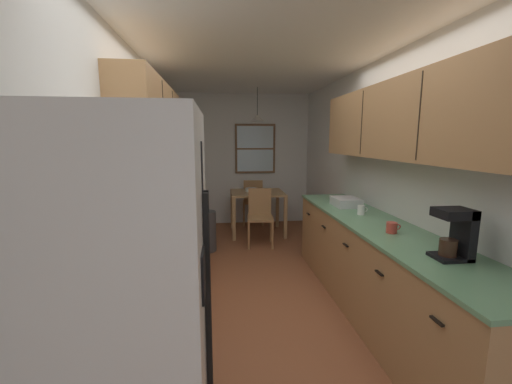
{
  "coord_description": "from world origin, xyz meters",
  "views": [
    {
      "loc": [
        -0.48,
        -2.71,
        1.68
      ],
      "look_at": [
        -0.02,
        1.24,
        1.02
      ],
      "focal_mm": 22.34,
      "sensor_mm": 36.0,
      "label": 1
    }
  ],
  "objects_px": {
    "microwave_over_range": "(123,140)",
    "trash_bin": "(206,231)",
    "dining_table": "(257,198)",
    "mug_by_coffeemaker": "(361,210)",
    "mug_spare": "(392,228)",
    "refrigerator": "(128,299)",
    "stove_range": "(150,308)",
    "table_serving_bowl": "(251,190)",
    "coffee_maker": "(457,233)",
    "storage_canister": "(160,218)",
    "dish_rack": "(346,202)",
    "dining_chair_near": "(260,214)",
    "dining_chair_far": "(253,200)"
  },
  "relations": [
    {
      "from": "dish_rack",
      "to": "mug_spare",
      "type": "bearing_deg",
      "value": -92.3
    },
    {
      "from": "mug_by_coffeemaker",
      "to": "dining_chair_far",
      "type": "bearing_deg",
      "value": 105.03
    },
    {
      "from": "mug_spare",
      "to": "dish_rack",
      "type": "height_order",
      "value": "dish_rack"
    },
    {
      "from": "dining_chair_near",
      "to": "dining_chair_far",
      "type": "relative_size",
      "value": 1.0
    },
    {
      "from": "dining_table",
      "to": "mug_by_coffeemaker",
      "type": "relative_size",
      "value": 8.41
    },
    {
      "from": "storage_canister",
      "to": "dish_rack",
      "type": "distance_m",
      "value": 2.13
    },
    {
      "from": "dining_chair_near",
      "to": "mug_spare",
      "type": "height_order",
      "value": "mug_spare"
    },
    {
      "from": "microwave_over_range",
      "to": "mug_by_coffeemaker",
      "type": "bearing_deg",
      "value": 22.79
    },
    {
      "from": "microwave_over_range",
      "to": "trash_bin",
      "type": "xyz_separation_m",
      "value": [
        0.41,
        2.5,
        -1.37
      ]
    },
    {
      "from": "table_serving_bowl",
      "to": "storage_canister",
      "type": "bearing_deg",
      "value": -111.34
    },
    {
      "from": "dining_chair_far",
      "to": "coffee_maker",
      "type": "bearing_deg",
      "value": -78.38
    },
    {
      "from": "dining_table",
      "to": "dish_rack",
      "type": "relative_size",
      "value": 2.72
    },
    {
      "from": "mug_spare",
      "to": "refrigerator",
      "type": "bearing_deg",
      "value": -153.67
    },
    {
      "from": "dining_chair_far",
      "to": "mug_by_coffeemaker",
      "type": "relative_size",
      "value": 8.18
    },
    {
      "from": "storage_canister",
      "to": "coffee_maker",
      "type": "distance_m",
      "value": 2.27
    },
    {
      "from": "dining_table",
      "to": "dining_chair_near",
      "type": "distance_m",
      "value": 0.63
    },
    {
      "from": "coffee_maker",
      "to": "microwave_over_range",
      "type": "bearing_deg",
      "value": 170.15
    },
    {
      "from": "coffee_maker",
      "to": "dish_rack",
      "type": "relative_size",
      "value": 0.99
    },
    {
      "from": "storage_canister",
      "to": "mug_spare",
      "type": "distance_m",
      "value": 1.99
    },
    {
      "from": "stove_range",
      "to": "dish_rack",
      "type": "distance_m",
      "value": 2.44
    },
    {
      "from": "refrigerator",
      "to": "dining_chair_near",
      "type": "height_order",
      "value": "refrigerator"
    },
    {
      "from": "microwave_over_range",
      "to": "table_serving_bowl",
      "type": "xyz_separation_m",
      "value": [
        1.19,
        3.36,
        -0.89
      ]
    },
    {
      "from": "dining_chair_near",
      "to": "table_serving_bowl",
      "type": "bearing_deg",
      "value": 96.32
    },
    {
      "from": "trash_bin",
      "to": "coffee_maker",
      "type": "height_order",
      "value": "coffee_maker"
    },
    {
      "from": "refrigerator",
      "to": "dish_rack",
      "type": "relative_size",
      "value": 5.34
    },
    {
      "from": "dining_chair_far",
      "to": "table_serving_bowl",
      "type": "relative_size",
      "value": 4.14
    },
    {
      "from": "mug_spare",
      "to": "mug_by_coffeemaker",
      "type": "bearing_deg",
      "value": 87.17
    },
    {
      "from": "mug_spare",
      "to": "table_serving_bowl",
      "type": "bearing_deg",
      "value": 105.58
    },
    {
      "from": "dining_chair_far",
      "to": "mug_spare",
      "type": "xyz_separation_m",
      "value": [
        0.78,
        -3.7,
        0.45
      ]
    },
    {
      "from": "dining_chair_near",
      "to": "coffee_maker",
      "type": "distance_m",
      "value": 3.25
    },
    {
      "from": "stove_range",
      "to": "dining_chair_near",
      "type": "bearing_deg",
      "value": 66.86
    },
    {
      "from": "stove_range",
      "to": "dish_rack",
      "type": "xyz_separation_m",
      "value": [
        2.0,
        1.32,
        0.48
      ]
    },
    {
      "from": "microwave_over_range",
      "to": "trash_bin",
      "type": "height_order",
      "value": "microwave_over_range"
    },
    {
      "from": "dining_chair_near",
      "to": "mug_by_coffeemaker",
      "type": "bearing_deg",
      "value": -65.34
    },
    {
      "from": "dining_table",
      "to": "mug_by_coffeemaker",
      "type": "distance_m",
      "value": 2.58
    },
    {
      "from": "table_serving_bowl",
      "to": "dining_chair_far",
      "type": "bearing_deg",
      "value": 80.81
    },
    {
      "from": "mug_spare",
      "to": "dining_table",
      "type": "bearing_deg",
      "value": 104.05
    },
    {
      "from": "trash_bin",
      "to": "coffee_maker",
      "type": "bearing_deg",
      "value": -58.54
    },
    {
      "from": "dining_chair_far",
      "to": "dish_rack",
      "type": "distance_m",
      "value": 2.77
    },
    {
      "from": "mug_by_coffeemaker",
      "to": "mug_spare",
      "type": "relative_size",
      "value": 0.88
    },
    {
      "from": "refrigerator",
      "to": "stove_range",
      "type": "bearing_deg",
      "value": 95.22
    },
    {
      "from": "storage_canister",
      "to": "dish_rack",
      "type": "relative_size",
      "value": 0.56
    },
    {
      "from": "dining_chair_far",
      "to": "storage_canister",
      "type": "distance_m",
      "value": 3.57
    },
    {
      "from": "coffee_maker",
      "to": "mug_spare",
      "type": "bearing_deg",
      "value": 99.45
    },
    {
      "from": "refrigerator",
      "to": "mug_spare",
      "type": "height_order",
      "value": "refrigerator"
    },
    {
      "from": "stove_range",
      "to": "trash_bin",
      "type": "xyz_separation_m",
      "value": [
        0.29,
        2.5,
        -0.17
      ]
    },
    {
      "from": "dining_chair_near",
      "to": "dining_chair_far",
      "type": "height_order",
      "value": "same"
    },
    {
      "from": "mug_spare",
      "to": "dish_rack",
      "type": "bearing_deg",
      "value": 87.7
    },
    {
      "from": "microwave_over_range",
      "to": "storage_canister",
      "type": "distance_m",
      "value": 0.91
    },
    {
      "from": "storage_canister",
      "to": "dining_table",
      "type": "bearing_deg",
      "value": 66.45
    }
  ]
}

